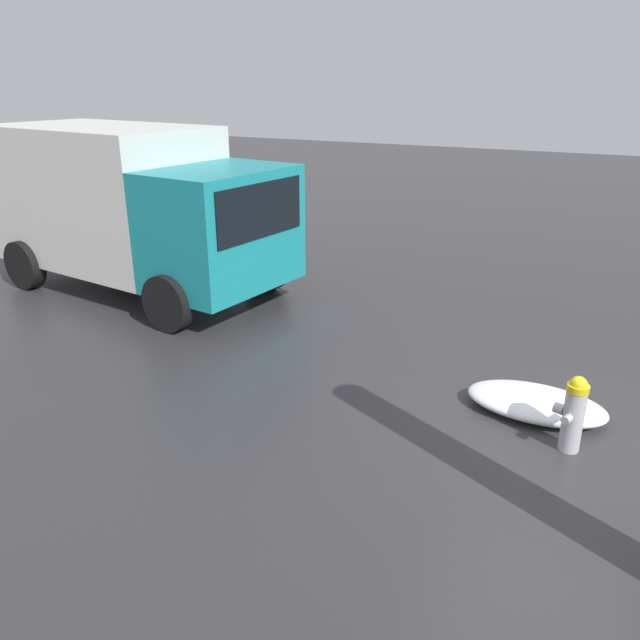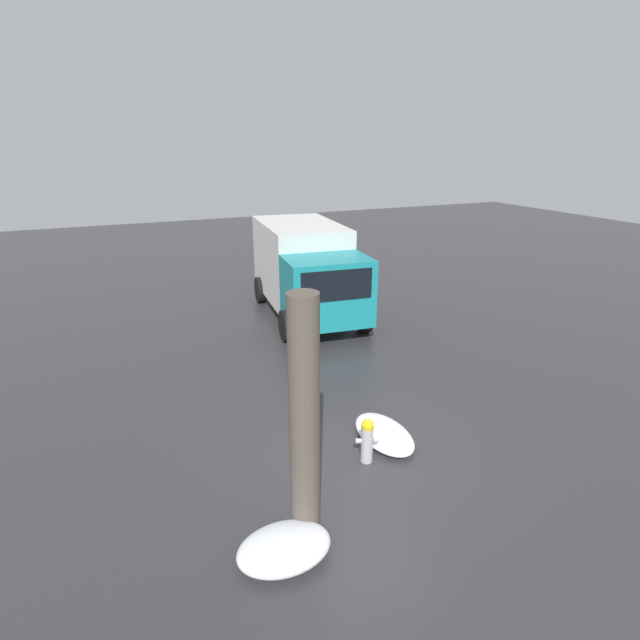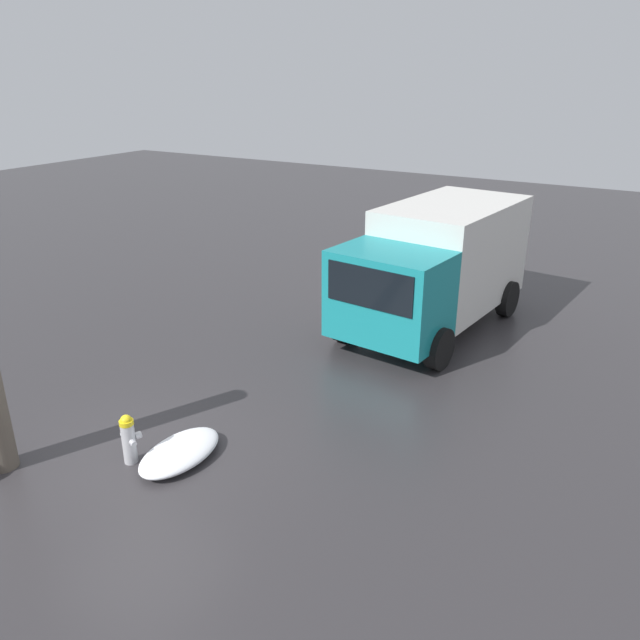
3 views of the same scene
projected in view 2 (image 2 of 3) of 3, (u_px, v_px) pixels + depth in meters
The scene contains 6 objects.
ground_plane at pixel (366, 461), 8.93m from camera, with size 60.00×60.00×0.00m, color #333033.
fire_hydrant at pixel (367, 440), 8.79m from camera, with size 0.33×0.42×0.85m.
tree_trunk at pixel (304, 421), 6.75m from camera, with size 0.65×0.42×3.65m.
delivery_truck at pixel (306, 267), 15.94m from camera, with size 5.91×3.14×2.88m.
snow_pile_by_hydrant at pixel (384, 434), 9.52m from camera, with size 1.58×0.90×0.26m.
snow_pile_curbside at pixel (284, 548), 6.77m from camera, with size 0.94×1.32×0.39m.
Camera 2 is at (-6.56, 3.80, 5.42)m, focal length 28.00 mm.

